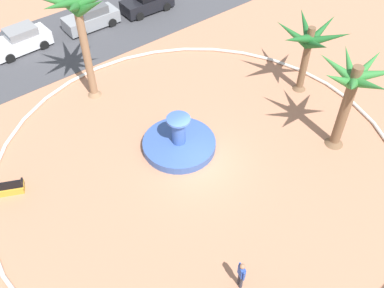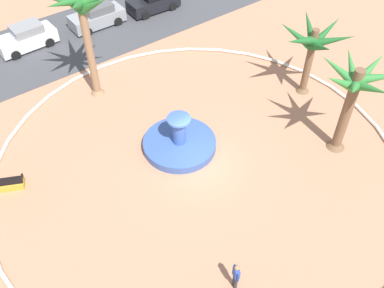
{
  "view_description": "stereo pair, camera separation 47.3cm",
  "coord_description": "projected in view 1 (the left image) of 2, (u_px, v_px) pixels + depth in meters",
  "views": [
    {
      "loc": [
        -9.81,
        -11.8,
        16.86
      ],
      "look_at": [
        -0.03,
        0.43,
        1.0
      ],
      "focal_mm": 40.61,
      "sensor_mm": 36.0,
      "label": 1
    },
    {
      "loc": [
        -9.44,
        -12.09,
        16.86
      ],
      "look_at": [
        -0.03,
        0.43,
        1.0
      ],
      "focal_mm": 40.61,
      "sensor_mm": 36.0,
      "label": 2
    }
  ],
  "objects": [
    {
      "name": "palm_tree_by_curb",
      "position": [
        78.0,
        12.0,
        22.75
      ],
      "size": [
        4.45,
        4.4,
        7.02
      ],
      "color": "#8E6B4C",
      "rests_on": "ground"
    },
    {
      "name": "street_asphalt",
      "position": [
        65.0,
        40.0,
        30.99
      ],
      "size": [
        48.0,
        8.0,
        0.03
      ],
      "primitive_type": "cube",
      "color": "#424247",
      "rests_on": "ground"
    },
    {
      "name": "person_cyclist_helmet",
      "position": [
        241.0,
        274.0,
        17.3
      ],
      "size": [
        0.3,
        0.5,
        1.61
      ],
      "color": "#33333D",
      "rests_on": "ground"
    },
    {
      "name": "ground_plane",
      "position": [
        198.0,
        162.0,
        22.78
      ],
      "size": [
        80.0,
        80.0,
        0.0
      ],
      "primitive_type": "plane",
      "color": "tan"
    },
    {
      "name": "parked_car_leftmost",
      "position": [
        21.0,
        40.0,
        29.6
      ],
      "size": [
        4.06,
        2.03,
        1.67
      ],
      "color": "silver",
      "rests_on": "ground"
    },
    {
      "name": "bench_east",
      "position": [
        7.0,
        189.0,
        21.07
      ],
      "size": [
        1.66,
        1.15,
        1.0
      ],
      "color": "gold",
      "rests_on": "ground"
    },
    {
      "name": "plaza_curb",
      "position": [
        198.0,
        160.0,
        22.71
      ],
      "size": [
        21.17,
        21.17,
        0.2
      ],
      "primitive_type": "torus",
      "color": "silver",
      "rests_on": "ground"
    },
    {
      "name": "palm_tree_near_fountain",
      "position": [
        309.0,
        42.0,
        24.73
      ],
      "size": [
        4.46,
        4.09,
        4.56
      ],
      "color": "brown",
      "rests_on": "ground"
    },
    {
      "name": "parked_car_second",
      "position": [
        91.0,
        18.0,
        31.74
      ],
      "size": [
        4.01,
        1.95,
        1.67
      ],
      "color": "gray",
      "rests_on": "ground"
    },
    {
      "name": "parked_car_third",
      "position": [
        147.0,
        2.0,
        33.46
      ],
      "size": [
        4.05,
        2.02,
        1.67
      ],
      "color": "black",
      "rests_on": "ground"
    },
    {
      "name": "fountain",
      "position": [
        179.0,
        143.0,
        23.31
      ],
      "size": [
        3.94,
        3.94,
        2.1
      ],
      "color": "#38569E",
      "rests_on": "ground"
    },
    {
      "name": "palm_tree_mid_plaza",
      "position": [
        352.0,
        88.0,
        21.0
      ],
      "size": [
        3.95,
        4.0,
        5.32
      ],
      "color": "brown",
      "rests_on": "ground"
    }
  ]
}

